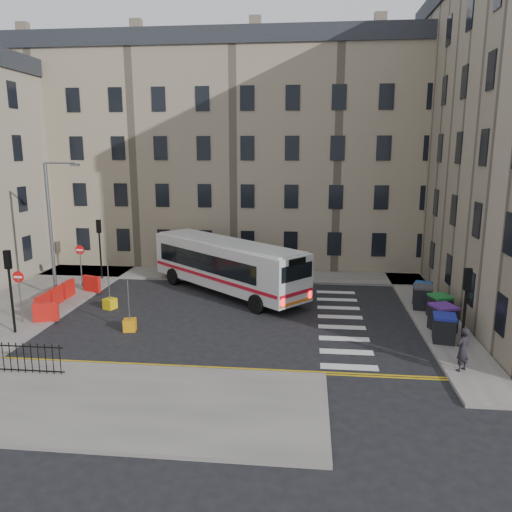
% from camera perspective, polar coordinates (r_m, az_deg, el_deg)
% --- Properties ---
extents(ground, '(120.00, 120.00, 0.00)m').
position_cam_1_polar(ground, '(27.30, 1.17, -6.97)').
color(ground, black).
rests_on(ground, ground).
extents(pavement_north, '(36.00, 3.20, 0.15)m').
position_cam_1_polar(pavement_north, '(36.36, -7.14, -2.07)').
color(pavement_north, slate).
rests_on(pavement_north, ground).
extents(pavement_east, '(2.40, 26.00, 0.15)m').
position_cam_1_polar(pavement_east, '(31.75, 18.27, -4.71)').
color(pavement_east, slate).
rests_on(pavement_east, ground).
extents(pavement_west, '(6.00, 22.00, 0.15)m').
position_cam_1_polar(pavement_west, '(32.45, -24.22, -4.82)').
color(pavement_west, slate).
rests_on(pavement_west, ground).
extents(pavement_sw, '(20.00, 6.00, 0.15)m').
position_cam_1_polar(pavement_sw, '(20.22, -22.41, -14.83)').
color(pavement_sw, slate).
rests_on(pavement_sw, ground).
extents(terrace_north, '(38.30, 10.80, 17.20)m').
position_cam_1_polar(terrace_north, '(42.22, -6.65, 11.62)').
color(terrace_north, gray).
rests_on(terrace_north, ground).
extents(traffic_light_east, '(0.28, 0.22, 4.10)m').
position_cam_1_polar(traffic_light_east, '(22.07, 22.83, -4.80)').
color(traffic_light_east, black).
rests_on(traffic_light_east, pavement_east).
extents(traffic_light_nw, '(0.28, 0.22, 4.10)m').
position_cam_1_polar(traffic_light_nw, '(35.70, -17.45, 1.78)').
color(traffic_light_nw, black).
rests_on(traffic_light_nw, pavement_west).
extents(traffic_light_sw, '(0.28, 0.22, 4.10)m').
position_cam_1_polar(traffic_light_sw, '(26.61, -26.34, -2.33)').
color(traffic_light_sw, black).
rests_on(traffic_light_sw, pavement_west).
extents(streetlamp, '(0.50, 0.22, 8.14)m').
position_cam_1_polar(streetlamp, '(31.91, -22.44, 2.92)').
color(streetlamp, '#595B5E').
rests_on(streetlamp, pavement_west).
extents(no_entry_north, '(0.60, 0.08, 3.00)m').
position_cam_1_polar(no_entry_north, '(34.27, -19.44, -0.12)').
color(no_entry_north, '#595B5E').
rests_on(no_entry_north, pavement_west).
extents(no_entry_south, '(0.60, 0.08, 3.00)m').
position_cam_1_polar(no_entry_south, '(28.29, -25.45, -3.11)').
color(no_entry_south, '#595B5E').
rests_on(no_entry_south, pavement_west).
extents(roadworks_barriers, '(1.66, 6.26, 1.00)m').
position_cam_1_polar(roadworks_barriers, '(30.84, -21.29, -4.31)').
color(roadworks_barriers, red).
rests_on(roadworks_barriers, pavement_west).
extents(bus, '(10.78, 9.93, 3.26)m').
position_cam_1_polar(bus, '(31.31, -3.40, -0.91)').
color(bus, silver).
rests_on(bus, ground).
extents(wheelie_bin_a, '(1.19, 1.31, 1.27)m').
position_cam_1_polar(wheelie_bin_a, '(24.98, 20.68, -7.71)').
color(wheelie_bin_a, black).
rests_on(wheelie_bin_a, pavement_east).
extents(wheelie_bin_b, '(1.36, 1.46, 1.31)m').
position_cam_1_polar(wheelie_bin_b, '(26.35, 20.57, -6.63)').
color(wheelie_bin_b, black).
rests_on(wheelie_bin_b, pavement_east).
extents(wheelie_bin_c, '(1.25, 1.35, 1.24)m').
position_cam_1_polar(wheelie_bin_c, '(28.25, 20.26, -5.44)').
color(wheelie_bin_c, black).
rests_on(wheelie_bin_c, pavement_east).
extents(wheelie_bin_d, '(1.23, 1.35, 1.31)m').
position_cam_1_polar(wheelie_bin_d, '(29.60, 18.51, -4.45)').
color(wheelie_bin_d, black).
rests_on(wheelie_bin_d, pavement_east).
extents(wheelie_bin_e, '(1.28, 1.36, 1.20)m').
position_cam_1_polar(wheelie_bin_e, '(30.59, 18.47, -4.02)').
color(wheelie_bin_e, black).
rests_on(wheelie_bin_e, pavement_east).
extents(pedestrian, '(0.79, 0.76, 1.82)m').
position_cam_1_polar(pedestrian, '(21.99, 22.53, -9.82)').
color(pedestrian, black).
rests_on(pedestrian, pavement_east).
extents(bollard_yellow, '(0.78, 0.78, 0.60)m').
position_cam_1_polar(bollard_yellow, '(29.75, -16.34, -5.25)').
color(bollard_yellow, gold).
rests_on(bollard_yellow, ground).
extents(bollard_chevron, '(0.70, 0.70, 0.60)m').
position_cam_1_polar(bollard_chevron, '(26.00, -14.22, -7.65)').
color(bollard_chevron, orange).
rests_on(bollard_chevron, ground).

